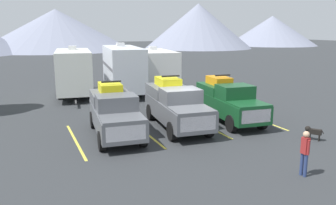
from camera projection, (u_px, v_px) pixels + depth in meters
The scene contains 14 objects.
ground_plane at pixel (180, 131), 17.59m from camera, with size 240.00×240.00×0.00m, color #2D3033.
pickup_truck_a at pixel (115, 112), 16.77m from camera, with size 2.54×5.61×2.59m.
pickup_truck_b at pixel (176, 104), 18.25m from camera, with size 2.62×6.00×2.66m.
pickup_truck_c at pixel (228, 100), 19.41m from camera, with size 2.49×5.64×2.55m.
lot_stripe_a at pixel (76, 141), 16.11m from camera, with size 0.12×5.50×0.01m, color gold.
lot_stripe_b at pixel (145, 132), 17.46m from camera, with size 0.12×5.50×0.01m, color gold.
lot_stripe_c at pixel (204, 125), 18.80m from camera, with size 0.12×5.50×0.01m, color gold.
lot_stripe_d at pixel (255, 118), 20.15m from camera, with size 0.12×5.50×0.01m, color gold.
camper_trailer_a at pixel (74, 70), 26.21m from camera, with size 3.36×7.81×3.84m.
camper_trailer_b at pixel (123, 67), 27.44m from camera, with size 3.51×8.88×4.03m.
camper_trailer_c at pixel (155, 68), 28.83m from camera, with size 3.43×7.58×3.67m.
person_a at pixel (305, 150), 12.09m from camera, with size 0.23×0.37×1.67m.
dog at pixel (312, 131), 16.16m from camera, with size 0.57×0.74×0.65m.
mountain_ridge at pixel (26, 26), 78.27m from camera, with size 143.45×40.94×13.31m.
Camera 1 is at (-7.32, -15.22, 5.17)m, focal length 36.66 mm.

